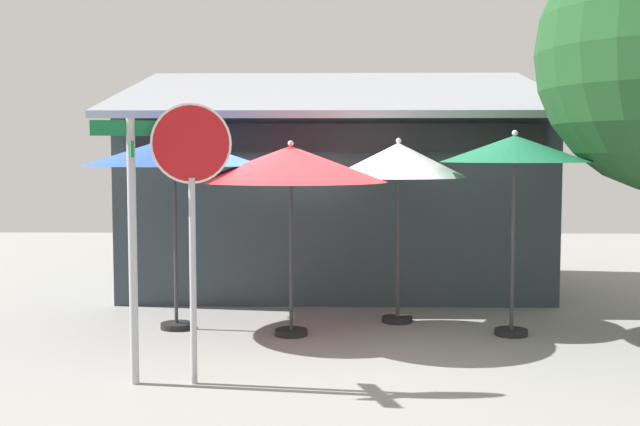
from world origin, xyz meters
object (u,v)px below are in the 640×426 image
Objects in this scene: patio_umbrella_royal_blue_left at (174,152)px; stop_sign at (192,187)px; patio_umbrella_ivory_right at (398,162)px; street_sign_post at (133,223)px; patio_umbrella_crimson_center at (291,165)px; patio_umbrella_forest_green_far_right at (515,151)px.

stop_sign is at bearing -74.46° from patio_umbrella_royal_blue_left.
patio_umbrella_ivory_right is at bearing 51.95° from stop_sign.
patio_umbrella_royal_blue_left is (-0.10, 2.60, 0.74)m from street_sign_post.
patio_umbrella_ivory_right is (1.49, 0.85, 0.03)m from patio_umbrella_crimson_center.
patio_umbrella_royal_blue_left is 4.60m from patio_umbrella_forest_green_far_right.
patio_umbrella_royal_blue_left is (-0.72, 2.58, 0.36)m from stop_sign.
stop_sign reaches higher than patio_umbrella_royal_blue_left.
stop_sign is 4.51m from patio_umbrella_forest_green_far_right.
patio_umbrella_forest_green_far_right is at bearing 30.54° from stop_sign.
patio_umbrella_crimson_center is at bearing -12.72° from patio_umbrella_royal_blue_left.
street_sign_post is 1.07× the size of patio_umbrella_crimson_center.
patio_umbrella_royal_blue_left is 1.05× the size of patio_umbrella_crimson_center.
patio_umbrella_royal_blue_left is 1.67m from patio_umbrella_crimson_center.
patio_umbrella_ivory_right is at bearing 8.80° from patio_umbrella_royal_blue_left.
patio_umbrella_royal_blue_left is 1.03× the size of patio_umbrella_ivory_right.
stop_sign is 1.08× the size of patio_umbrella_royal_blue_left.
patio_umbrella_crimson_center is 2.97m from patio_umbrella_forest_green_far_right.
street_sign_post is 4.36m from patio_umbrella_ivory_right.
stop_sign is 2.70m from patio_umbrella_royal_blue_left.
stop_sign reaches higher than street_sign_post.
street_sign_post reaches higher than patio_umbrella_royal_blue_left.
patio_umbrella_forest_green_far_right reaches higher than patio_umbrella_crimson_center.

